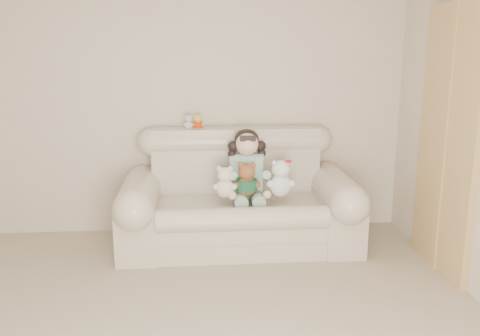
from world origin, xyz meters
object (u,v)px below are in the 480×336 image
at_px(seated_child, 247,164).
at_px(brown_teddy, 247,176).
at_px(cream_teddy, 225,179).
at_px(sofa, 239,191).
at_px(white_cat, 281,174).

xyz_separation_m(seated_child, brown_teddy, (-0.02, -0.19, -0.06)).
relative_size(brown_teddy, cream_teddy, 1.09).
height_order(sofa, seated_child, seated_child).
height_order(seated_child, brown_teddy, seated_child).
distance_m(seated_child, white_cat, 0.35).
distance_m(seated_child, brown_teddy, 0.20).
bearing_deg(cream_teddy, white_cat, 0.54).
distance_m(brown_teddy, white_cat, 0.29).
height_order(sofa, white_cat, sofa).
xyz_separation_m(seated_child, cream_teddy, (-0.21, -0.21, -0.08)).
bearing_deg(cream_teddy, brown_teddy, 5.03).
xyz_separation_m(brown_teddy, cream_teddy, (-0.19, -0.01, -0.02)).
bearing_deg(brown_teddy, cream_teddy, 161.44).
distance_m(white_cat, cream_teddy, 0.48).
relative_size(sofa, brown_teddy, 5.90).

